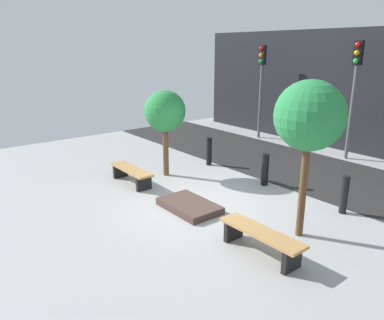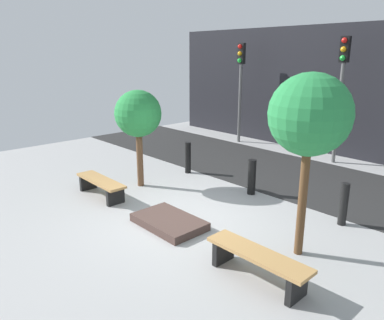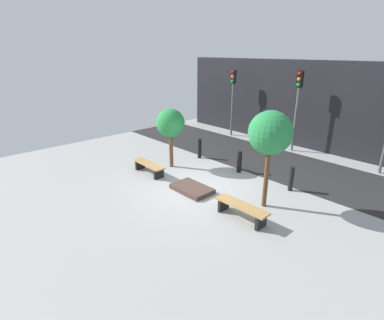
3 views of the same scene
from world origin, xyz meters
name	(u,v)px [view 3 (image 3 of 3)]	position (x,y,z in m)	size (l,w,h in m)	color
ground_plane	(198,188)	(0.00, 0.00, 0.00)	(18.00, 18.00, 0.00)	#A2A2A2
road_strip	(267,160)	(0.00, 4.56, 0.01)	(18.00, 3.77, 0.01)	#272727
building_facade	(308,105)	(0.00, 7.89, 2.23)	(16.20, 0.50, 4.46)	black
bench_left	(149,166)	(-2.46, -0.50, 0.33)	(1.74, 0.47, 0.45)	black
bench_right	(241,209)	(2.46, -0.50, 0.34)	(1.81, 0.48, 0.48)	black
planter_bed	(192,189)	(0.00, -0.30, 0.08)	(1.52, 0.96, 0.17)	#4A3630
tree_behind_left_bench	(171,124)	(-2.46, 0.71, 1.95)	(1.23, 1.23, 2.60)	brown
tree_behind_right_bench	(270,134)	(2.46, 0.71, 2.50)	(1.38, 1.38, 3.22)	brown
bollard_far_left	(200,149)	(-2.43, 2.43, 0.47)	(0.18, 0.18, 0.95)	black
bollard_left	(239,162)	(0.00, 2.43, 0.46)	(0.21, 0.21, 0.91)	black
bollard_center	(291,179)	(2.43, 2.43, 0.46)	(0.17, 0.17, 0.92)	black
traffic_light_west	(233,91)	(-4.12, 6.73, 2.67)	(0.28, 0.27, 3.87)	#5B5B5B
traffic_light_mid_west	(298,97)	(0.00, 6.73, 2.75)	(0.28, 0.27, 4.00)	#5B5B5B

